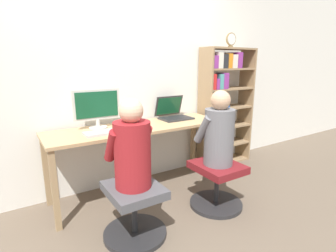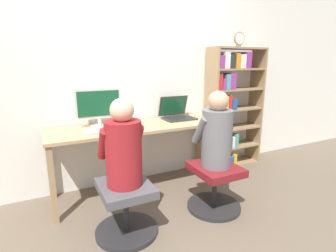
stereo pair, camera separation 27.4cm
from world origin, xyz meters
TOP-DOWN VIEW (x-y plane):
  - ground_plane at (0.00, 0.00)m, footprint 14.00×14.00m
  - wall_back at (0.00, 0.64)m, footprint 10.00×0.05m
  - desk at (0.00, 0.29)m, footprint 1.91×0.57m
  - desktop_monitor at (-0.40, 0.42)m, footprint 0.47×0.18m
  - laptop at (0.52, 0.41)m, footprint 0.37×0.33m
  - keyboard at (-0.39, 0.19)m, footprint 0.43×0.17m
  - computer_mouse_by_keyboard at (-0.10, 0.20)m, footprint 0.06×0.10m
  - office_chair_left at (-0.39, -0.38)m, footprint 0.53×0.53m
  - office_chair_right at (0.51, -0.39)m, footprint 0.53×0.53m
  - person_at_monitor at (-0.39, -0.38)m, footprint 0.35×0.33m
  - person_at_laptop at (0.51, -0.38)m, footprint 0.35×0.33m
  - bookshelf at (1.32, 0.43)m, footprint 0.80×0.28m
  - desk_clock at (1.37, 0.37)m, footprint 0.16×0.03m

SIDE VIEW (x-z plane):
  - ground_plane at x=0.00m, z-range 0.00..0.00m
  - office_chair_left at x=-0.39m, z-range 0.02..0.47m
  - office_chair_right at x=0.51m, z-range 0.02..0.47m
  - desk at x=0.00m, z-range 0.29..1.05m
  - person_at_monitor at x=-0.39m, z-range 0.41..1.11m
  - person_at_laptop at x=0.51m, z-range 0.41..1.13m
  - keyboard at x=-0.39m, z-range 0.76..0.78m
  - computer_mouse_by_keyboard at x=-0.10m, z-range 0.76..0.79m
  - bookshelf at x=1.32m, z-range 0.00..1.61m
  - laptop at x=0.52m, z-range 0.68..0.94m
  - desktop_monitor at x=-0.40m, z-range 0.77..1.16m
  - wall_back at x=0.00m, z-range 0.00..2.60m
  - desk_clock at x=1.37m, z-range 1.61..1.79m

